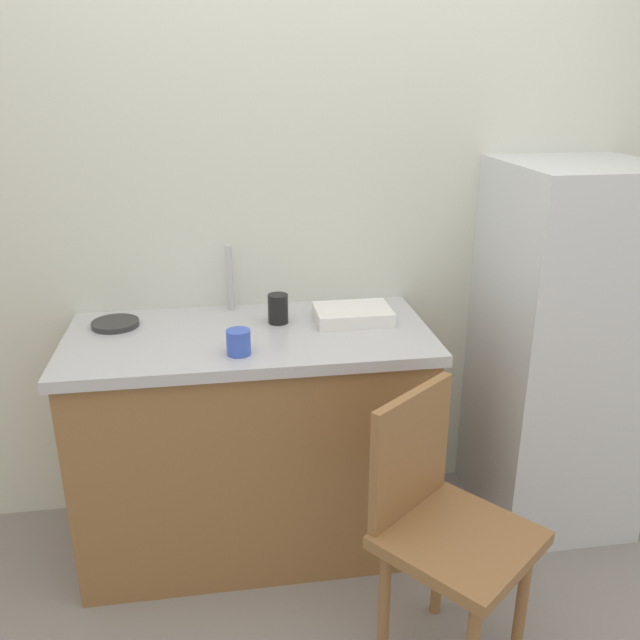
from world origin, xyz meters
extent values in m
cube|color=silver|center=(0.00, 1.00, 1.32)|extent=(4.80, 0.10, 2.63)
cube|color=olive|center=(-0.25, 0.65, 0.42)|extent=(1.26, 0.60, 0.84)
cube|color=#B7B7BC|center=(-0.25, 0.65, 0.86)|extent=(1.30, 0.64, 0.04)
cylinder|color=#B7B7BC|center=(-0.30, 0.90, 1.01)|extent=(0.02, 0.02, 0.26)
cube|color=silver|center=(0.97, 0.66, 0.73)|extent=(0.55, 0.58, 1.45)
cylinder|color=olive|center=(0.52, -0.08, 0.23)|extent=(0.04, 0.04, 0.45)
cylinder|color=olive|center=(0.10, -0.04, 0.23)|extent=(0.04, 0.04, 0.45)
cylinder|color=olive|center=(0.33, 0.15, 0.23)|extent=(0.04, 0.04, 0.45)
cube|color=olive|center=(0.31, -0.06, 0.47)|extent=(0.56, 0.56, 0.04)
cube|color=olive|center=(0.19, 0.09, 0.69)|extent=(0.30, 0.25, 0.40)
cube|color=white|center=(0.14, 0.71, 0.91)|extent=(0.28, 0.20, 0.05)
cylinder|color=#2D2D2D|center=(-0.73, 0.78, 0.89)|extent=(0.17, 0.17, 0.02)
cylinder|color=black|center=(-0.14, 0.73, 0.94)|extent=(0.07, 0.07, 0.11)
cylinder|color=blue|center=(-0.29, 0.46, 0.92)|extent=(0.08, 0.08, 0.08)
camera|label=1|loc=(-0.34, -1.57, 1.76)|focal=37.24mm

